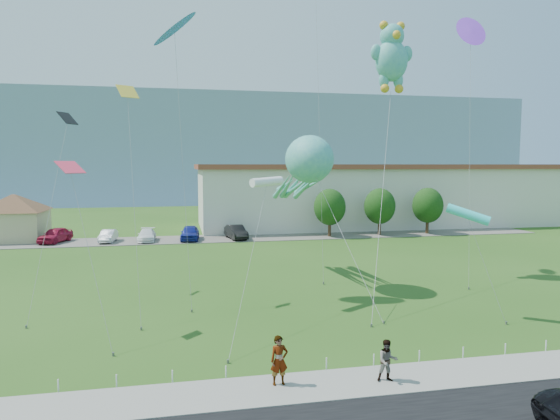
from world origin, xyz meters
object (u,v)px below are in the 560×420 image
(parked_car_silver, at_px, (108,236))
(teddy_bear_kite, at_px, (392,55))
(pedestrian_right, at_px, (388,361))
(parked_car_red, at_px, (55,235))
(parked_car_white, at_px, (147,235))
(octopus_kite, at_px, (305,170))
(warehouse, at_px, (419,194))
(parked_car_blue, at_px, (190,233))
(parked_car_black, at_px, (236,232))
(pedestrian_left, at_px, (279,360))
(pavilion, at_px, (14,213))

(parked_car_silver, xyz_separation_m, teddy_bear_kite, (22.63, -19.89, 15.33))
(pedestrian_right, height_order, parked_car_red, pedestrian_right)
(parked_car_white, bearing_deg, octopus_kite, -60.73)
(warehouse, xyz_separation_m, parked_car_blue, (-31.57, -9.61, -3.28))
(parked_car_black, bearing_deg, pedestrian_left, -103.85)
(pavilion, height_order, parked_car_black, pavilion)
(pavilion, xyz_separation_m, octopus_kite, (25.66, -25.24, 4.78))
(parked_car_white, bearing_deg, parked_car_red, 175.44)
(pavilion, height_order, parked_car_blue, pavilion)
(parked_car_white, xyz_separation_m, parked_car_black, (9.50, -0.24, 0.12))
(pedestrian_right, relative_size, parked_car_white, 0.37)
(parked_car_red, relative_size, parked_car_black, 1.01)
(pavilion, relative_size, pedestrian_left, 5.05)
(pavilion, xyz_separation_m, parked_car_white, (13.91, -3.48, -2.34))
(pavilion, xyz_separation_m, parked_car_silver, (9.99, -3.32, -2.33))
(parked_car_white, relative_size, parked_car_blue, 0.94)
(warehouse, relative_size, pedestrian_left, 33.47)
(octopus_kite, bearing_deg, parked_car_black, 95.96)
(parked_car_red, xyz_separation_m, parked_car_white, (9.28, -0.89, -0.15))
(parked_car_red, bearing_deg, parked_car_black, 14.64)
(pedestrian_left, height_order, parked_car_silver, pedestrian_left)
(parked_car_silver, relative_size, teddy_bear_kite, 0.21)
(parked_car_white, bearing_deg, pedestrian_left, -78.45)
(parked_car_blue, bearing_deg, pavilion, 174.40)
(warehouse, relative_size, teddy_bear_kite, 3.31)
(warehouse, distance_m, octopus_kite, 39.77)
(octopus_kite, bearing_deg, parked_car_silver, 125.57)
(parked_car_red, distance_m, octopus_kite, 31.68)
(parked_car_white, bearing_deg, pedestrian_right, -72.81)
(parked_car_blue, relative_size, octopus_kite, 0.31)
(parked_car_black, xyz_separation_m, teddy_bear_kite, (9.21, -19.50, 15.21))
(parked_car_red, height_order, parked_car_silver, parked_car_red)
(pavilion, bearing_deg, parked_car_blue, -11.07)
(parked_car_white, distance_m, teddy_bear_kite, 31.22)
(parked_car_red, relative_size, octopus_kite, 0.31)
(pavilion, distance_m, warehouse, 50.37)
(pavilion, bearing_deg, octopus_kite, -44.53)
(parked_car_silver, distance_m, teddy_bear_kite, 33.81)
(pavilion, xyz_separation_m, pedestrian_right, (24.86, -40.96, -2.14))
(pedestrian_left, bearing_deg, teddy_bear_kite, 51.01)
(pavilion, xyz_separation_m, pedestrian_left, (20.85, -40.42, -2.01))
(parked_car_silver, xyz_separation_m, parked_car_black, (13.43, -0.39, 0.11))
(pedestrian_right, bearing_deg, parked_car_blue, 107.70)
(pavilion, xyz_separation_m, parked_car_blue, (18.43, -3.61, -2.18))
(warehouse, height_order, parked_car_red, warehouse)
(teddy_bear_kite, bearing_deg, parked_car_white, 133.48)
(parked_car_white, distance_m, parked_car_black, 9.51)
(pedestrian_left, bearing_deg, octopus_kite, 67.80)
(parked_car_silver, bearing_deg, pavilion, 166.21)
(pedestrian_left, bearing_deg, parked_car_red, 108.59)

